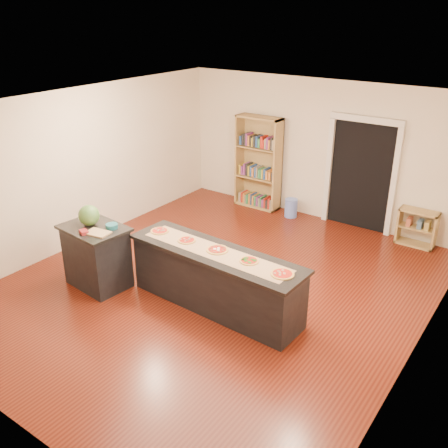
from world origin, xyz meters
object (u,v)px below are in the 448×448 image
Objects in this scene: low_shelf at (417,228)px; side_counter at (97,256)px; bookshelf at (258,163)px; watermelon at (89,215)px; waste_bin at (291,208)px; kitchen_island at (216,279)px.

side_counter is at bearing -130.29° from low_shelf.
watermelon is (-0.37, -4.27, 0.17)m from bookshelf.
bookshelf is 2.88× the size of low_shelf.
bookshelf is at bearing 173.57° from waste_bin.
low_shelf reaches higher than waste_bin.
watermelon is (-1.98, -0.53, 0.70)m from kitchen_island.
side_counter is 4.33m from bookshelf.
watermelon is (-1.26, -4.17, 0.96)m from waste_bin.
low_shelf is 5.78m from watermelon.
kitchen_island is at bearing 15.14° from watermelon.
bookshelf reaches higher than watermelon.
watermelon is at bearing -162.54° from kitchen_island.
watermelon is at bearing 173.67° from side_counter.
watermelon is at bearing -106.83° from waste_bin.
waste_bin is (0.89, -0.10, -0.79)m from bookshelf.
kitchen_island is 3.72m from waste_bin.
side_counter is at bearing -105.43° from waste_bin.
watermelon is at bearing -131.24° from low_shelf.
waste_bin is at bearing -6.43° from bookshelf.
side_counter is 0.51× the size of bookshelf.
kitchen_island is 2.16m from watermelon.
bookshelf is at bearing -179.52° from low_shelf.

